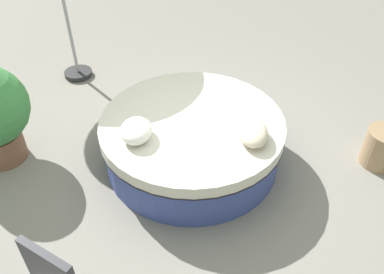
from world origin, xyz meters
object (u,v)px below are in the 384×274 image
object	(u,v)px
side_table	(383,148)
throw_pillow_0	(136,131)
round_bed	(192,140)
throw_pillow_1	(252,132)

from	to	relation	value
side_table	throw_pillow_0	bearing A→B (deg)	-86.08
throw_pillow_0	side_table	world-z (taller)	throw_pillow_0
throw_pillow_0	side_table	size ratio (longest dim) A/B	0.92
throw_pillow_0	round_bed	bearing A→B (deg)	115.48
throw_pillow_0	side_table	xyz separation A→B (m)	(-0.20, 2.92, -0.48)
side_table	round_bed	bearing A→B (deg)	-92.30
throw_pillow_0	throw_pillow_1	distance (m)	1.26
throw_pillow_0	side_table	distance (m)	2.96
round_bed	throw_pillow_0	distance (m)	0.79
round_bed	side_table	size ratio (longest dim) A/B	4.53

